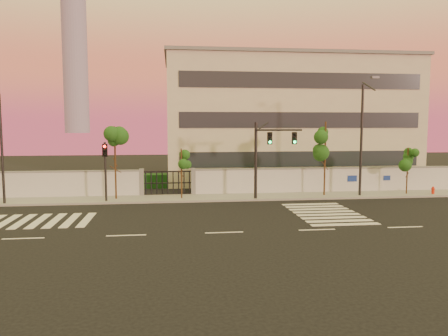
% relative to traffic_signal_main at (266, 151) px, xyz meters
% --- Properties ---
extents(ground, '(120.00, 120.00, 0.00)m').
position_rel_traffic_signal_main_xyz_m(ground, '(-4.21, -9.39, -3.64)').
color(ground, black).
rests_on(ground, ground).
extents(sidewalk, '(60.00, 3.00, 0.15)m').
position_rel_traffic_signal_main_xyz_m(sidewalk, '(-4.21, 1.11, -3.57)').
color(sidewalk, gray).
rests_on(sidewalk, ground).
extents(perimeter_wall, '(60.00, 0.36, 2.20)m').
position_rel_traffic_signal_main_xyz_m(perimeter_wall, '(-4.11, 2.61, -2.57)').
color(perimeter_wall, silver).
rests_on(perimeter_wall, ground).
extents(hedge_row, '(41.00, 4.25, 1.80)m').
position_rel_traffic_signal_main_xyz_m(hedge_row, '(-3.04, 5.35, -2.83)').
color(hedge_row, black).
rests_on(hedge_row, ground).
extents(institutional_building, '(24.40, 12.40, 12.25)m').
position_rel_traffic_signal_main_xyz_m(institutional_building, '(4.79, 12.60, 2.51)').
color(institutional_building, beige).
rests_on(institutional_building, ground).
extents(distant_skyscraper, '(16.00, 16.00, 118.00)m').
position_rel_traffic_signal_main_xyz_m(distant_skyscraper, '(-69.21, 270.61, 58.34)').
color(distant_skyscraper, gray).
rests_on(distant_skyscraper, ground).
extents(road_markings, '(57.00, 7.62, 0.02)m').
position_rel_traffic_signal_main_xyz_m(road_markings, '(-5.79, -5.63, -3.63)').
color(road_markings, silver).
rests_on(road_markings, ground).
extents(street_tree_c, '(1.60, 1.27, 5.48)m').
position_rel_traffic_signal_main_xyz_m(street_tree_c, '(-10.97, 1.13, 0.39)').
color(street_tree_c, '#382314').
rests_on(street_tree_c, ground).
extents(street_tree_d, '(1.33, 1.06, 3.84)m').
position_rel_traffic_signal_main_xyz_m(street_tree_d, '(-6.15, 0.76, -0.81)').
color(street_tree_d, '#382314').
rests_on(street_tree_d, ground).
extents(street_tree_e, '(1.58, 1.26, 5.83)m').
position_rel_traffic_signal_main_xyz_m(street_tree_e, '(4.90, 0.91, 0.64)').
color(street_tree_e, '#382314').
rests_on(street_tree_e, ground).
extents(street_tree_f, '(1.30, 1.03, 3.77)m').
position_rel_traffic_signal_main_xyz_m(street_tree_f, '(11.59, 0.74, -0.86)').
color(street_tree_f, '#382314').
rests_on(street_tree_f, ground).
extents(traffic_signal_main, '(3.64, 0.63, 5.76)m').
position_rel_traffic_signal_main_xyz_m(traffic_signal_main, '(0.00, 0.00, 0.00)').
color(traffic_signal_main, black).
rests_on(traffic_signal_main, ground).
extents(traffic_signal_secondary, '(0.34, 0.33, 4.37)m').
position_rel_traffic_signal_main_xyz_m(traffic_signal_secondary, '(-11.58, 0.23, -0.87)').
color(traffic_signal_secondary, black).
rests_on(traffic_signal_secondary, ground).
extents(streetlight_west, '(0.48, 1.94, 8.05)m').
position_rel_traffic_signal_main_xyz_m(streetlight_west, '(-18.46, -0.12, 0.71)').
color(streetlight_west, black).
rests_on(streetlight_west, ground).
extents(streetlight_east, '(0.54, 2.17, 9.03)m').
position_rel_traffic_signal_main_xyz_m(streetlight_east, '(7.59, 0.30, 1.24)').
color(streetlight_east, black).
rests_on(streetlight_east, ground).
extents(fire_hydrant, '(0.29, 0.28, 0.74)m').
position_rel_traffic_signal_main_xyz_m(fire_hydrant, '(13.60, 0.38, -3.27)').
color(fire_hydrant, red).
rests_on(fire_hydrant, ground).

